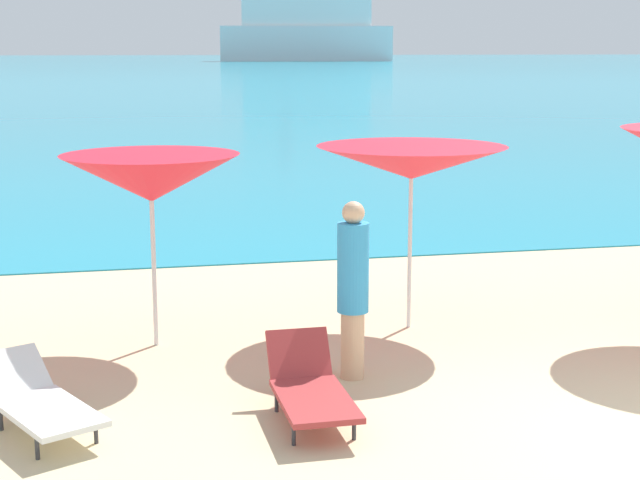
# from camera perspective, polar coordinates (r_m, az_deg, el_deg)

# --- Properties ---
(ground_plane) EXTENTS (50.00, 100.00, 0.30)m
(ground_plane) POSITION_cam_1_polar(r_m,az_deg,el_deg) (17.41, 3.80, 0.34)
(ground_plane) COLOR beige
(ocean_water) EXTENTS (650.00, 440.00, 0.02)m
(ocean_water) POSITION_cam_1_polar(r_m,az_deg,el_deg) (233.90, -11.27, 10.22)
(ocean_water) COLOR teal
(ocean_water) RESTS_ON ground_plane
(umbrella_3) EXTENTS (1.94, 1.94, 2.05)m
(umbrella_3) POSITION_cam_1_polar(r_m,az_deg,el_deg) (10.21, -9.90, 3.59)
(umbrella_3) COLOR silver
(umbrella_3) RESTS_ON ground_plane
(umbrella_4) EXTENTS (2.23, 2.23, 2.07)m
(umbrella_4) POSITION_cam_1_polar(r_m,az_deg,el_deg) (10.77, 5.39, 4.54)
(umbrella_4) COLOR silver
(umbrella_4) RESTS_ON ground_plane
(lounge_chair_0) EXTENTS (0.60, 1.36, 0.64)m
(lounge_chair_0) POSITION_cam_1_polar(r_m,az_deg,el_deg) (8.36, -0.58, -8.62)
(lounge_chair_0) COLOR #A53333
(lounge_chair_0) RESTS_ON ground_plane
(lounge_chair_1) EXTENTS (1.16, 1.57, 0.54)m
(lounge_chair_1) POSITION_cam_1_polar(r_m,az_deg,el_deg) (8.45, -16.22, -9.01)
(lounge_chair_1) COLOR white
(lounge_chair_1) RESTS_ON ground_plane
(beachgoer_1) EXTENTS (0.30, 0.30, 1.72)m
(beachgoer_1) POSITION_cam_1_polar(r_m,az_deg,el_deg) (9.20, 1.94, -2.65)
(beachgoer_1) COLOR #DBAA84
(beachgoer_1) RESTS_ON ground_plane
(cruise_ship) EXTENTS (42.35, 14.83, 22.56)m
(cruise_ship) POSITION_cam_1_polar(r_m,az_deg,el_deg) (241.69, -0.84, 12.51)
(cruise_ship) COLOR white
(cruise_ship) RESTS_ON ocean_water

